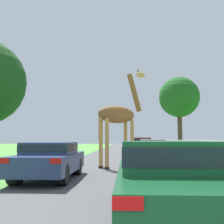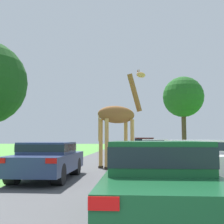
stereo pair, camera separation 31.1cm
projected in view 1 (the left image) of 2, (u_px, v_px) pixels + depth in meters
name	position (u px, v px, depth m)	size (l,w,h in m)	color
road	(127.00, 152.00, 30.57)	(7.32, 120.00, 0.00)	#4C4C4F
giraffe_near_road	(119.00, 118.00, 14.22)	(2.64, 2.01, 5.20)	tan
car_lead_maroon	(167.00, 176.00, 5.20)	(1.81, 4.80, 1.40)	#144C28
car_queue_right	(50.00, 159.00, 10.09)	(1.84, 4.31, 1.32)	navy
car_queue_left	(151.00, 146.00, 29.01)	(1.92, 4.65, 1.28)	maroon
car_far_ahead	(153.00, 149.00, 18.96)	(1.74, 4.46, 1.43)	silver
car_verge_right	(141.00, 146.00, 24.42)	(1.75, 4.08, 1.55)	#561914
car_rear_follower	(194.00, 158.00, 10.10)	(1.90, 4.75, 1.40)	silver
tree_left_edge	(179.00, 97.00, 35.36)	(5.08, 5.08, 9.24)	#4C3828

